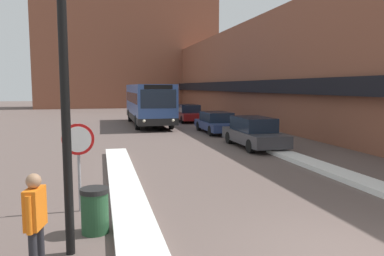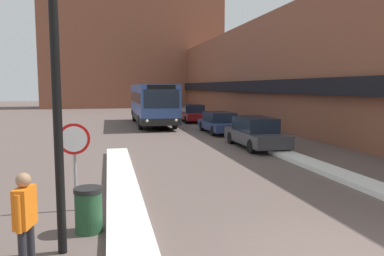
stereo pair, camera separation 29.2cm
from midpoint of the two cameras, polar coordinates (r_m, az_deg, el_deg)
The scene contains 11 objects.
building_row_right at distance 32.67m, azimuth 11.82°, elevation 8.18°, with size 5.50×60.00×8.37m.
building_backdrop_far at distance 58.01m, azimuth -9.92°, elevation 12.21°, with size 26.00×8.00×18.18m.
snow_bank_left at distance 9.57m, azimuth -10.37°, elevation -11.57°, with size 0.90×16.21×0.22m.
city_bus at distance 30.00m, azimuth -6.93°, elevation 3.79°, with size 2.73×10.73×3.19m.
parked_car_front at distance 18.96m, azimuth 8.93°, elevation -0.66°, with size 1.80×4.73×1.52m.
parked_car_middle at distance 24.71m, azimuth 3.43°, elevation 0.88°, with size 1.90×4.66×1.37m.
parked_car_back at distance 32.63m, azimuth -0.86°, elevation 2.29°, with size 1.91×4.83×1.49m.
stop_sign at distance 9.44m, azimuth -17.78°, elevation -2.97°, with size 0.76×0.08×2.16m.
street_lamp at distance 7.03m, azimuth -18.15°, elevation 16.16°, with size 1.46×0.36×6.97m.
pedestrian at distance 6.51m, azimuth -23.99°, elevation -12.21°, with size 0.30×0.54×1.71m.
trash_bin at distance 8.23m, azimuth -15.59°, elevation -11.99°, with size 0.59×0.59×0.95m.
Camera 1 is at (-4.24, -5.43, 3.03)m, focal length 35.00 mm.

